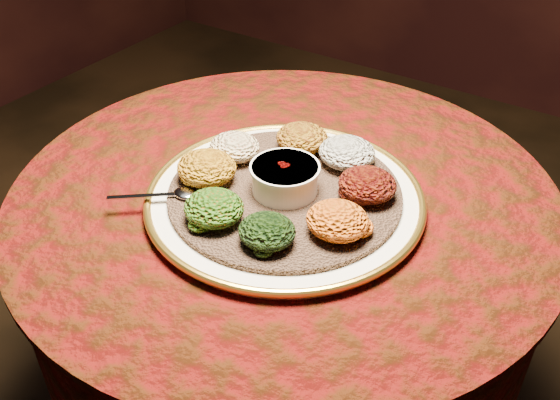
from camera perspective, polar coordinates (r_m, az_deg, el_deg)
The scene contains 13 objects.
table at distance 1.21m, azimuth 0.33°, elevation -5.81°, with size 0.96×0.96×0.73m.
platter at distance 1.05m, azimuth 0.44°, elevation 0.18°, with size 0.47×0.47×0.02m.
injera at distance 1.04m, azimuth 0.44°, elevation 0.66°, with size 0.39×0.39×0.01m, color brown.
stew_bowl at distance 1.02m, azimuth 0.45°, elevation 2.16°, with size 0.12×0.12×0.05m.
spoon at distance 1.04m, azimuth -9.30°, elevation 0.57°, with size 0.12×0.10×0.01m.
portion_ayib at distance 1.10m, azimuth 6.14°, elevation 4.33°, with size 0.10×0.09×0.05m, color beige.
portion_kitfo at distance 1.02m, azimuth 7.99°, elevation 1.42°, with size 0.10×0.09×0.05m, color black.
portion_tikil at distance 0.94m, azimuth 5.28°, elevation -1.88°, with size 0.10×0.09×0.05m, color #B86D0F.
portion_gomen at distance 0.92m, azimuth -1.19°, elevation -2.87°, with size 0.09×0.08×0.04m, color black.
portion_mixveg at distance 0.97m, azimuth -6.06°, elevation -0.73°, with size 0.10×0.09×0.05m, color #9E440A.
portion_kik at distance 1.06m, azimuth -6.72°, elevation 2.94°, with size 0.10×0.10×0.05m, color #BD7F10.
portion_timatim at distance 1.11m, azimuth -4.17°, elevation 4.86°, with size 0.09×0.09×0.04m, color maroon.
portion_shiro at distance 1.14m, azimuth 2.04°, elevation 5.70°, with size 0.10×0.09×0.05m, color #936311.
Camera 1 is at (0.48, -0.75, 1.37)m, focal length 40.00 mm.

